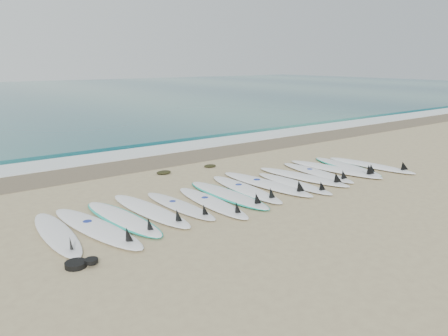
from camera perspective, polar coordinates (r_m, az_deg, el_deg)
ground at (r=10.12m, az=3.35°, el=-3.16°), size 120.00×120.00×0.00m
wet_sand_band at (r=13.40m, az=-8.03°, el=1.01°), size 120.00×1.80×0.01m
foam_band at (r=14.61m, az=-10.71°, el=2.04°), size 120.00×1.40×0.04m
wave_crest at (r=15.94m, az=-13.12°, el=3.01°), size 120.00×1.00×0.10m
surfboard_0 at (r=8.12m, az=-20.91°, el=-8.07°), size 0.61×2.48×0.31m
surfboard_1 at (r=8.16m, az=-16.17°, el=-7.53°), size 1.04×2.89×0.36m
surfboard_2 at (r=8.54m, az=-13.01°, el=-6.43°), size 0.88×2.63×0.33m
surfboard_3 at (r=8.84m, az=-9.47°, el=-5.50°), size 0.78×2.71×0.34m
surfboard_4 at (r=9.05m, az=-5.67°, el=-4.94°), size 0.65×2.37×0.30m
surfboard_5 at (r=9.20m, az=-1.45°, el=-4.54°), size 0.63×2.56×0.33m
surfboard_6 at (r=9.73m, az=0.62°, el=-3.52°), size 0.72×2.68×0.34m
surfboard_7 at (r=10.14m, az=3.00°, el=-2.77°), size 0.75×2.70×0.34m
surfboard_8 at (r=10.58m, az=5.73°, el=-2.07°), size 0.83×2.92×0.37m
surfboard_9 at (r=10.74m, az=9.28°, el=-2.01°), size 0.53×2.42×0.31m
surfboard_10 at (r=11.36m, az=10.47°, el=-1.14°), size 0.99×2.77×0.35m
surfboard_11 at (r=11.88m, az=12.21°, el=-0.59°), size 0.71×2.60×0.33m
surfboard_12 at (r=12.35m, az=14.46°, el=-0.13°), size 0.98×2.91×0.37m
surfboard_13 at (r=12.80m, az=15.80°, el=0.21°), size 1.02×2.63×0.33m
surfboard_14 at (r=13.10m, az=18.82°, el=0.34°), size 0.80×2.72×0.34m
seaweed_near at (r=11.81m, az=-7.87°, el=-0.56°), size 0.41×0.32×0.08m
seaweed_far at (r=12.44m, az=-1.85°, el=0.28°), size 0.36×0.28×0.07m
leash_coil at (r=6.92m, az=-18.37°, el=-11.77°), size 0.46×0.36×0.11m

